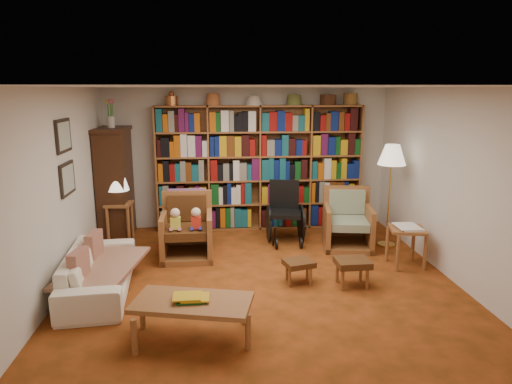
{
  "coord_description": "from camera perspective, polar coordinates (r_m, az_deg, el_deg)",
  "views": [
    {
      "loc": [
        -0.59,
        -5.63,
        2.47
      ],
      "look_at": [
        -0.02,
        0.6,
        1.06
      ],
      "focal_mm": 32.0,
      "sensor_mm": 36.0,
      "label": 1
    }
  ],
  "objects": [
    {
      "name": "side_table_lamp",
      "position": [
        7.73,
        -16.69,
        -2.68
      ],
      "size": [
        0.43,
        0.43,
        0.68
      ],
      "color": "#A06431",
      "rests_on": "floor"
    },
    {
      "name": "footstool_b",
      "position": [
        6.0,
        11.96,
        -8.84
      ],
      "size": [
        0.43,
        0.37,
        0.36
      ],
      "color": "#542F16",
      "rests_on": "floor"
    },
    {
      "name": "ceiling",
      "position": [
        5.66,
        0.79,
        13.03
      ],
      "size": [
        5.0,
        5.0,
        0.0
      ],
      "primitive_type": "plane",
      "rotation": [
        3.14,
        0.0,
        0.0
      ],
      "color": "silver",
      "rests_on": "wall_back"
    },
    {
      "name": "framed_pictures",
      "position": [
        6.28,
        -22.72,
        4.01
      ],
      "size": [
        0.03,
        0.52,
        0.97
      ],
      "color": "black",
      "rests_on": "wall_left"
    },
    {
      "name": "wall_back",
      "position": [
        8.24,
        -1.05,
        4.22
      ],
      "size": [
        5.0,
        0.0,
        5.0
      ],
      "primitive_type": "plane",
      "rotation": [
        1.57,
        0.0,
        0.0
      ],
      "color": "silver",
      "rests_on": "floor"
    },
    {
      "name": "sofa",
      "position": [
        6.06,
        -19.02,
        -9.29
      ],
      "size": [
        1.89,
        0.87,
        0.54
      ],
      "primitive_type": "imported",
      "rotation": [
        0.0,
        0.0,
        1.65
      ],
      "color": "white",
      "rests_on": "floor"
    },
    {
      "name": "footstool_a",
      "position": [
        6.0,
        5.37,
        -9.03
      ],
      "size": [
        0.43,
        0.39,
        0.31
      ],
      "color": "#542F16",
      "rests_on": "floor"
    },
    {
      "name": "wheelchair",
      "position": [
        7.54,
        3.67,
        -2.78
      ],
      "size": [
        0.58,
        0.8,
        1.0
      ],
      "color": "black",
      "rests_on": "floor"
    },
    {
      "name": "cushion_left",
      "position": [
        6.35,
        -19.55,
        -6.58
      ],
      "size": [
        0.16,
        0.37,
        0.36
      ],
      "primitive_type": "cube",
      "rotation": [
        0.0,
        0.0,
        -0.12
      ],
      "color": "maroon",
      "rests_on": "sofa"
    },
    {
      "name": "side_table_papers",
      "position": [
        6.8,
        18.33,
        -5.07
      ],
      "size": [
        0.56,
        0.56,
        0.59
      ],
      "color": "#A06431",
      "rests_on": "floor"
    },
    {
      "name": "armchair_sage",
      "position": [
        7.48,
        11.2,
        -3.96
      ],
      "size": [
        0.87,
        0.89,
        0.93
      ],
      "color": "#A06431",
      "rests_on": "floor"
    },
    {
      "name": "floor_lamp",
      "position": [
        7.4,
        16.62,
        3.98
      ],
      "size": [
        0.43,
        0.43,
        1.64
      ],
      "color": "gold",
      "rests_on": "floor"
    },
    {
      "name": "sofa_throw",
      "position": [
        6.04,
        -18.58,
        -9.02
      ],
      "size": [
        0.99,
        1.54,
        0.04
      ],
      "primitive_type": "cube",
      "rotation": [
        0.0,
        0.0,
        -0.16
      ],
      "color": "#C0AF8C",
      "rests_on": "sofa"
    },
    {
      "name": "curio_cabinet",
      "position": [
        7.95,
        -17.19,
        1.17
      ],
      "size": [
        0.5,
        0.95,
        2.4
      ],
      "color": "#3C2010",
      "rests_on": "floor"
    },
    {
      "name": "wall_front",
      "position": [
        3.41,
        5.13,
        -8.32
      ],
      "size": [
        5.0,
        0.0,
        5.0
      ],
      "primitive_type": "plane",
      "rotation": [
        -1.57,
        0.0,
        0.0
      ],
      "color": "silver",
      "rests_on": "floor"
    },
    {
      "name": "wall_right",
      "position": [
        6.53,
        23.12,
        0.93
      ],
      "size": [
        0.0,
        5.0,
        5.0
      ],
      "primitive_type": "plane",
      "rotation": [
        1.57,
        0.0,
        -1.57
      ],
      "color": "silver",
      "rests_on": "floor"
    },
    {
      "name": "wall_left",
      "position": [
        6.07,
        -23.44,
        0.06
      ],
      "size": [
        0.0,
        5.0,
        5.0
      ],
      "primitive_type": "plane",
      "rotation": [
        1.57,
        0.0,
        1.57
      ],
      "color": "silver",
      "rests_on": "floor"
    },
    {
      "name": "coffee_table",
      "position": [
        4.73,
        -7.96,
        -13.77
      ],
      "size": [
        1.27,
        0.84,
        0.47
      ],
      "color": "#A06431",
      "rests_on": "floor"
    },
    {
      "name": "armchair_leather",
      "position": [
        6.98,
        -8.58,
        -4.71
      ],
      "size": [
        0.77,
        0.82,
        0.97
      ],
      "color": "#A06431",
      "rests_on": "floor"
    },
    {
      "name": "floor",
      "position": [
        6.17,
        0.72,
        -10.85
      ],
      "size": [
        5.0,
        5.0,
        0.0
      ],
      "primitive_type": "plane",
      "color": "#9C4018",
      "rests_on": "ground"
    },
    {
      "name": "cushion_right",
      "position": [
        5.72,
        -21.25,
        -8.87
      ],
      "size": [
        0.16,
        0.38,
        0.37
      ],
      "primitive_type": "cube",
      "rotation": [
        0.0,
        0.0,
        -0.14
      ],
      "color": "maroon",
      "rests_on": "sofa"
    },
    {
      "name": "bookshelf",
      "position": [
        8.1,
        0.46,
        3.5
      ],
      "size": [
        3.6,
        0.3,
        2.42
      ],
      "color": "#A06431",
      "rests_on": "floor"
    },
    {
      "name": "table_lamp",
      "position": [
        7.61,
        -16.93,
        1.1
      ],
      "size": [
        0.36,
        0.36,
        0.49
      ],
      "color": "gold",
      "rests_on": "side_table_lamp"
    }
  ]
}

